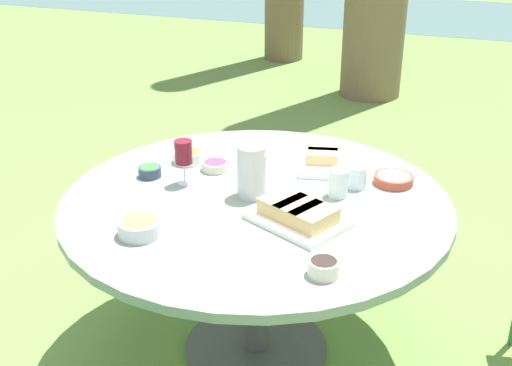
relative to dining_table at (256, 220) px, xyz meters
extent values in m
plane|color=#668E42|center=(0.00, 0.00, -0.62)|extent=(40.00, 40.00, 0.00)
cube|color=#4C706B|center=(0.00, 8.17, -0.62)|extent=(40.00, 3.11, 0.01)
cylinder|color=#4C4C51|center=(0.00, 0.00, -0.61)|extent=(0.60, 0.60, 0.02)
cylinder|color=#4C4C51|center=(0.00, 0.00, -0.27)|extent=(0.11, 0.11, 0.66)
cylinder|color=gray|center=(0.00, 0.00, 0.08)|extent=(1.47, 1.47, 0.03)
cylinder|color=silver|center=(-0.02, 0.01, 0.20)|extent=(0.11, 0.11, 0.20)
cone|color=silver|center=(0.03, 0.01, 0.28)|extent=(0.03, 0.03, 0.02)
cylinder|color=silver|center=(-0.31, 0.02, 0.10)|extent=(0.06, 0.06, 0.01)
cylinder|color=silver|center=(-0.31, 0.02, 0.15)|extent=(0.01, 0.01, 0.08)
cylinder|color=maroon|center=(-0.31, 0.02, 0.23)|extent=(0.07, 0.07, 0.09)
cube|color=white|center=(0.16, 0.38, 0.11)|extent=(0.26, 0.33, 0.02)
cube|color=tan|center=(0.14, 0.44, 0.14)|extent=(0.15, 0.13, 0.05)
cube|color=tan|center=(0.16, 0.38, 0.14)|extent=(0.15, 0.13, 0.05)
cube|color=white|center=(0.21, -0.14, 0.11)|extent=(0.39, 0.34, 0.02)
cube|color=tan|center=(0.14, -0.11, 0.15)|extent=(0.17, 0.18, 0.06)
cube|color=tan|center=(0.21, -0.14, 0.15)|extent=(0.17, 0.18, 0.06)
cube|color=tan|center=(0.27, -0.17, 0.15)|extent=(0.17, 0.18, 0.06)
cylinder|color=silver|center=(-0.27, -0.40, 0.12)|extent=(0.15, 0.15, 0.05)
cylinder|color=#E0C147|center=(-0.27, -0.40, 0.14)|extent=(0.12, 0.12, 0.02)
cylinder|color=#334256|center=(-0.47, 0.03, 0.12)|extent=(0.09, 0.09, 0.04)
cylinder|color=#387533|center=(-0.47, 0.03, 0.13)|extent=(0.08, 0.08, 0.02)
cylinder|color=beige|center=(0.38, -0.43, 0.12)|extent=(0.10, 0.10, 0.05)
cylinder|color=#2D231E|center=(0.38, -0.43, 0.14)|extent=(0.08, 0.08, 0.02)
cylinder|color=beige|center=(-0.25, 0.18, 0.12)|extent=(0.11, 0.11, 0.04)
cylinder|color=#D6385B|center=(-0.25, 0.18, 0.13)|extent=(0.09, 0.09, 0.02)
cylinder|color=#B74733|center=(0.47, 0.30, 0.12)|extent=(0.15, 0.15, 0.04)
cylinder|color=silver|center=(0.47, 0.30, 0.13)|extent=(0.13, 0.13, 0.02)
cylinder|color=white|center=(-0.39, 0.22, 0.12)|extent=(0.13, 0.13, 0.05)
cylinder|color=#CC662D|center=(-0.39, 0.22, 0.14)|extent=(0.10, 0.10, 0.02)
cylinder|color=silver|center=(0.34, 0.22, 0.14)|extent=(0.07, 0.07, 0.09)
cylinder|color=silver|center=(0.29, 0.12, 0.15)|extent=(0.08, 0.08, 0.11)
camera|label=1|loc=(0.76, -2.04, 1.17)|focal=45.00mm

